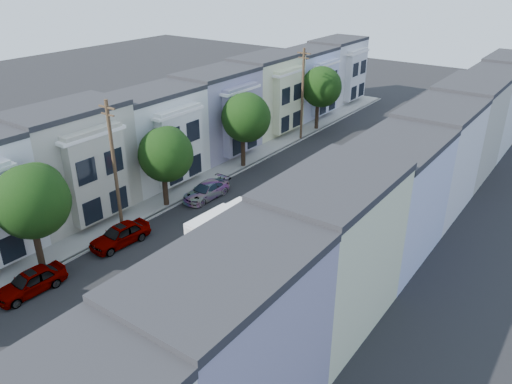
{
  "coord_description": "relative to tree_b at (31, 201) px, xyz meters",
  "views": [
    {
      "loc": [
        21.15,
        -18.81,
        18.78
      ],
      "look_at": [
        0.58,
        9.74,
        2.2
      ],
      "focal_mm": 35.0,
      "sensor_mm": 36.0,
      "label": 1
    }
  ],
  "objects": [
    {
      "name": "parked_right_c",
      "position": [
        11.2,
        20.62,
        -4.42
      ],
      "size": [
        2.63,
        5.17,
        1.4
      ],
      "primitive_type": "imported",
      "rotation": [
        0.0,
        0.0,
        -0.06
      ],
      "color": "black",
      "rests_on": "ground"
    },
    {
      "name": "utility_pole_far",
      "position": [
        0.0,
        32.54,
        0.03
      ],
      "size": [
        1.6,
        0.26,
        10.0
      ],
      "color": "#42301E",
      "rests_on": "ground"
    },
    {
      "name": "parked_left_b",
      "position": [
        1.4,
        -1.84,
        -4.38
      ],
      "size": [
        1.99,
        4.64,
        1.48
      ],
      "primitive_type": "imported",
      "rotation": [
        0.0,
        0.0,
        -0.05
      ],
      "color": "black",
      "rests_on": "ground"
    },
    {
      "name": "lead_sedan",
      "position": [
        7.97,
        15.81,
        -4.38
      ],
      "size": [
        2.37,
        4.75,
        1.48
      ],
      "primitive_type": "imported",
      "rotation": [
        0.0,
        0.0,
        0.14
      ],
      "color": "black",
      "rests_on": "ground"
    },
    {
      "name": "road_slab",
      "position": [
        6.3,
        19.54,
        -5.11
      ],
      "size": [
        12.0,
        70.0,
        0.02
      ],
      "primitive_type": "cube",
      "color": "black",
      "rests_on": "ground"
    },
    {
      "name": "curb_left",
      "position": [
        0.25,
        19.54,
        -5.04
      ],
      "size": [
        0.3,
        70.0,
        0.15
      ],
      "primitive_type": "cube",
      "color": "gray",
      "rests_on": "ground"
    },
    {
      "name": "townhouse_row_left",
      "position": [
        -4.85,
        19.54,
        -5.12
      ],
      "size": [
        5.0,
        70.0,
        8.5
      ],
      "primitive_type": "cube",
      "color": "silver",
      "rests_on": "ground"
    },
    {
      "name": "townhouse_row_right",
      "position": [
        17.45,
        19.54,
        -5.12
      ],
      "size": [
        5.0,
        70.0,
        8.5
      ],
      "primitive_type": "cube",
      "color": "silver",
      "rests_on": "ground"
    },
    {
      "name": "fedex_truck",
      "position": [
        7.84,
        9.2,
        -3.55
      ],
      "size": [
        2.25,
        5.85,
        2.81
      ],
      "rotation": [
        0.0,
        0.0,
        -0.04
      ],
      "color": "silver",
      "rests_on": "ground"
    },
    {
      "name": "tree_e",
      "position": [
        -0.0,
        36.66,
        0.09
      ],
      "size": [
        4.7,
        4.7,
        7.58
      ],
      "color": "black",
      "rests_on": "ground"
    },
    {
      "name": "tree_far_r",
      "position": [
        13.2,
        35.99,
        -1.02
      ],
      "size": [
        3.1,
        3.1,
        5.7
      ],
      "color": "black",
      "rests_on": "ground"
    },
    {
      "name": "tree_c",
      "position": [
        -0.0,
        11.49,
        -0.46
      ],
      "size": [
        4.39,
        4.39,
        6.87
      ],
      "color": "black",
      "rests_on": "ground"
    },
    {
      "name": "parked_left_d",
      "position": [
        1.4,
        14.61,
        -4.44
      ],
      "size": [
        2.02,
        4.6,
        1.37
      ],
      "primitive_type": "imported",
      "rotation": [
        0.0,
        0.0,
        -0.02
      ],
      "color": "#411305",
      "rests_on": "ground"
    },
    {
      "name": "sidewalk_right",
      "position": [
        13.65,
        19.54,
        -5.04
      ],
      "size": [
        2.6,
        70.0,
        0.15
      ],
      "primitive_type": "cube",
      "color": "gray",
      "rests_on": "ground"
    },
    {
      "name": "parked_left_c",
      "position": [
        1.4,
        5.18,
        -4.35
      ],
      "size": [
        2.18,
        4.87,
        1.54
      ],
      "primitive_type": "imported",
      "rotation": [
        0.0,
        0.0,
        -0.08
      ],
      "color": "silver",
      "rests_on": "ground"
    },
    {
      "name": "tree_b",
      "position": [
        0.0,
        0.0,
        0.0
      ],
      "size": [
        4.7,
        4.7,
        7.49
      ],
      "color": "black",
      "rests_on": "ground"
    },
    {
      "name": "ground",
      "position": [
        6.3,
        4.54,
        -5.12
      ],
      "size": [
        160.0,
        160.0,
        0.0
      ],
      "primitive_type": "plane",
      "color": "black",
      "rests_on": "ground"
    },
    {
      "name": "parked_right_b",
      "position": [
        11.2,
        3.8,
        -4.39
      ],
      "size": [
        2.32,
        4.94,
        1.45
      ],
      "primitive_type": "imported",
      "rotation": [
        0.0,
        0.0,
        -0.06
      ],
      "color": "white",
      "rests_on": "ground"
    },
    {
      "name": "curb_right",
      "position": [
        12.35,
        19.54,
        -5.04
      ],
      "size": [
        0.3,
        70.0,
        0.15
      ],
      "primitive_type": "cube",
      "color": "gray",
      "rests_on": "ground"
    },
    {
      "name": "sidewalk_left",
      "position": [
        -1.05,
        19.54,
        -5.04
      ],
      "size": [
        2.6,
        70.0,
        0.15
      ],
      "primitive_type": "cube",
      "color": "gray",
      "rests_on": "ground"
    },
    {
      "name": "centerline",
      "position": [
        6.3,
        19.54,
        -5.12
      ],
      "size": [
        0.12,
        70.0,
        0.01
      ],
      "primitive_type": "cube",
      "color": "gold",
      "rests_on": "ground"
    },
    {
      "name": "parked_right_a",
      "position": [
        11.2,
        -2.93,
        -4.37
      ],
      "size": [
        2.56,
        5.14,
        1.49
      ],
      "primitive_type": "imported",
      "rotation": [
        0.0,
        0.0,
        -0.1
      ],
      "color": "#414749",
      "rests_on": "ground"
    },
    {
      "name": "utility_pole_near",
      "position": [
        0.0,
        6.54,
        0.03
      ],
      "size": [
        1.6,
        0.26,
        10.0
      ],
      "color": "#42301E",
      "rests_on": "ground"
    },
    {
      "name": "parked_right_d",
      "position": [
        11.2,
        31.93,
        -4.36
      ],
      "size": [
        1.69,
        4.56,
        1.51
      ],
      "primitive_type": "imported",
      "rotation": [
        0.0,
        0.0,
        -0.02
      ],
      "color": "black",
      "rests_on": "ground"
    },
    {
      "name": "tree_d",
      "position": [
        0.0,
        22.09,
        -0.03
      ],
      "size": [
        4.7,
        4.7,
        7.46
      ],
      "color": "black",
      "rests_on": "ground"
    }
  ]
}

